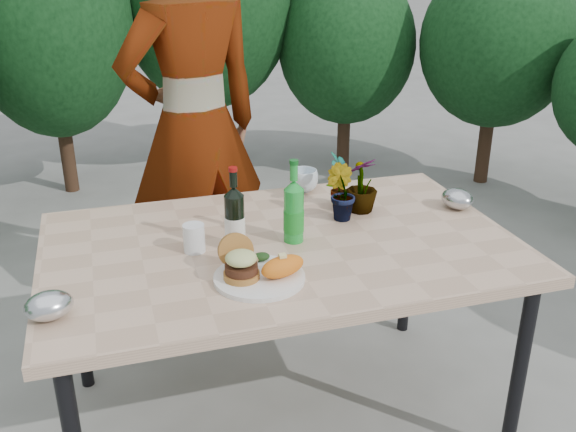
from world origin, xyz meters
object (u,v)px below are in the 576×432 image
object	(u,v)px
patio_table	(281,257)
person	(194,129)
wine_bottle	(235,219)
dinner_plate	(259,278)

from	to	relation	value
patio_table	person	world-z (taller)	person
patio_table	person	size ratio (longest dim) A/B	0.86
wine_bottle	person	xyz separation A→B (m)	(0.01, 0.85, 0.08)
dinner_plate	person	distance (m)	1.11
wine_bottle	person	size ratio (longest dim) A/B	0.15
dinner_plate	person	size ratio (longest dim) A/B	0.15
patio_table	wine_bottle	distance (m)	0.23
patio_table	wine_bottle	bearing A→B (deg)	178.55
patio_table	wine_bottle	xyz separation A→B (m)	(-0.16, 0.00, 0.16)
person	wine_bottle	bearing A→B (deg)	72.24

